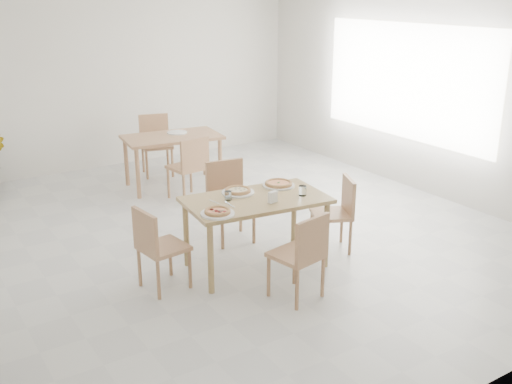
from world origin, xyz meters
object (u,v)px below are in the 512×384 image
plate_pepperoni (218,214)px  plate_empty (177,133)px  main_table (256,206)px  pizza_mushroom (238,190)px  chair_back_s (190,164)px  second_table (172,142)px  tumbler_b (228,196)px  chair_south (303,251)px  chair_west (156,244)px  plate_margherita (279,185)px  chair_north (229,195)px  pizza_margherita (279,183)px  chair_back_n (156,140)px  plate_mushroom (238,192)px  napkin_holder (273,198)px  chair_east (338,209)px  tumbler_a (303,191)px  pizza_pepperoni (217,211)px

plate_pepperoni → plate_empty: size_ratio=1.11×
main_table → pizza_mushroom: pizza_mushroom is taller
plate_empty → plate_pepperoni: bearing=-109.2°
pizza_mushroom → chair_back_s: chair_back_s is taller
second_table → tumbler_b: bearing=-96.8°
chair_south → chair_west: chair_south is taller
plate_pepperoni → plate_empty: (1.11, 3.18, 0.00)m
pizza_mushroom → plate_margherita: bearing=-4.2°
chair_north → chair_back_s: (0.21, 1.38, -0.01)m
pizza_margherita → chair_back_n: chair_back_n is taller
plate_mushroom → napkin_holder: bearing=-73.8°
chair_east → tumbler_a: tumbler_a is taller
plate_margherita → tumbler_b: size_ratio=3.68×
plate_mushroom → chair_south: bearing=-87.3°
chair_south → chair_back_s: bearing=-108.5°
chair_west → chair_back_s: 2.55m
chair_east → plate_empty: size_ratio=2.84×
plate_mushroom → tumbler_a: (0.52, -0.42, 0.04)m
pizza_margherita → chair_back_n: size_ratio=0.38×
chair_south → tumbler_a: size_ratio=8.21×
main_table → chair_east: size_ratio=1.83×
chair_west → chair_east: 2.07m
main_table → napkin_holder: (0.06, -0.22, 0.15)m
plate_pepperoni → main_table: bearing=18.9°
plate_pepperoni → pizza_mushroom: 0.63m
napkin_holder → pizza_margherita: bearing=37.0°
plate_pepperoni → tumbler_a: bearing=0.1°
main_table → second_table: bearing=87.9°
pizza_mushroom → tumbler_a: size_ratio=3.08×
tumbler_a → chair_south: bearing=-126.2°
chair_east → pizza_mushroom: size_ratio=2.59×
tumbler_a → napkin_holder: (-0.39, -0.03, 0.01)m
pizza_pepperoni → napkin_holder: napkin_holder is taller
plate_margherita → chair_back_s: chair_back_s is taller
chair_north → chair_back_n: size_ratio=0.99×
tumbler_a → second_table: tumbler_a is taller
second_table → plate_empty: plate_empty is taller
pizza_mushroom → pizza_pepperoni: size_ratio=1.12×
chair_north → chair_west: bearing=-141.0°
chair_back_n → plate_margherita: bearing=-76.8°
second_table → chair_back_s: size_ratio=1.62×
chair_west → pizza_mushroom: chair_west is taller
main_table → plate_margherita: 0.47m
tumbler_b → chair_south: bearing=-75.4°
main_table → chair_south: bearing=-85.3°
pizza_mushroom → plate_empty: size_ratio=1.10×
main_table → plate_margherita: size_ratio=4.38×
napkin_holder → pizza_pepperoni: bearing=165.0°
plate_pepperoni → plate_empty: 3.37m
plate_margherita → chair_back_s: (-0.05, 2.00, -0.25)m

